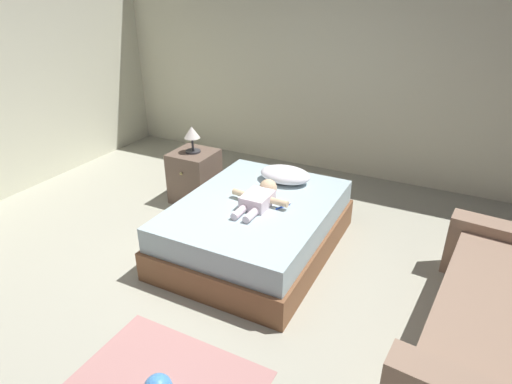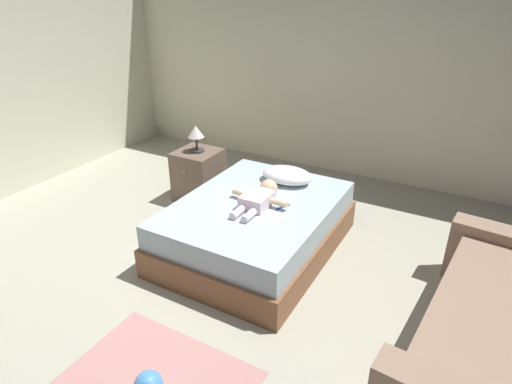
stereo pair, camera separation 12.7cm
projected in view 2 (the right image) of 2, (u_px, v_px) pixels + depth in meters
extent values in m
plane|color=#AAA894|center=(196.00, 300.00, 3.31)|extent=(8.00, 8.00, 0.00)
cube|color=beige|center=(341.00, 61.00, 5.05)|extent=(8.00, 0.12, 2.74)
cube|color=brown|center=(256.00, 237.00, 3.89)|extent=(1.29, 1.71, 0.26)
cube|color=#ABC4CB|center=(256.00, 213.00, 3.78)|extent=(1.24, 1.64, 0.22)
ellipsoid|color=white|center=(287.00, 175.00, 4.08)|extent=(0.49, 0.34, 0.14)
cube|color=silver|center=(257.00, 200.00, 3.65)|extent=(0.22, 0.28, 0.11)
sphere|color=beige|center=(269.00, 188.00, 3.80)|extent=(0.16, 0.16, 0.16)
cylinder|color=beige|center=(241.00, 193.00, 3.76)|extent=(0.17, 0.08, 0.06)
cylinder|color=beige|center=(279.00, 203.00, 3.60)|extent=(0.17, 0.07, 0.06)
cylinder|color=silver|center=(238.00, 212.00, 3.51)|extent=(0.06, 0.18, 0.06)
cylinder|color=silver|center=(250.00, 215.00, 3.46)|extent=(0.06, 0.18, 0.06)
cube|color=blue|center=(283.00, 207.00, 3.64)|extent=(0.08, 0.14, 0.01)
cube|color=white|center=(290.00, 204.00, 3.67)|extent=(0.02, 0.03, 0.01)
cube|color=#947661|center=(500.00, 337.00, 2.67)|extent=(0.95, 1.59, 0.43)
cube|color=brown|center=(199.00, 175.00, 4.74)|extent=(0.45, 0.45, 0.57)
sphere|color=tan|center=(184.00, 172.00, 4.50)|extent=(0.03, 0.03, 0.03)
cylinder|color=#333338|center=(197.00, 150.00, 4.61)|extent=(0.16, 0.16, 0.02)
cylinder|color=#333338|center=(197.00, 143.00, 4.58)|extent=(0.02, 0.02, 0.14)
cone|color=silver|center=(196.00, 131.00, 4.52)|extent=(0.17, 0.17, 0.12)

